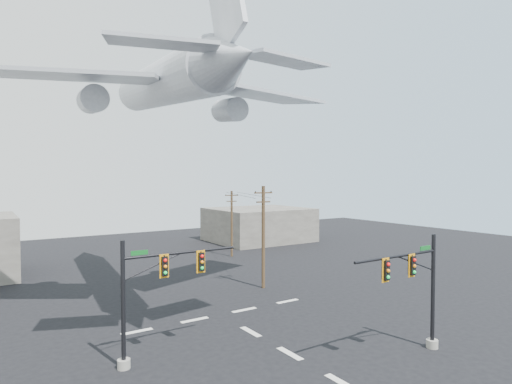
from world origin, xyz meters
TOP-DOWN VIEW (x-y plane):
  - ground at (0.00, 0.00)m, footprint 120.00×120.00m
  - lane_markings at (0.00, 5.33)m, footprint 14.00×21.20m
  - signal_mast_near at (5.93, 0.11)m, footprint 6.67×0.72m
  - signal_mast_far at (-6.80, 7.17)m, footprint 6.79×0.72m
  - utility_pole_a at (6.71, 16.41)m, footprint 1.80×0.30m
  - utility_pole_b at (11.91, 30.88)m, footprint 1.59×0.60m
  - power_lines at (9.31, 23.64)m, footprint 6.75×14.48m
  - airliner at (-2.24, 16.55)m, footprint 28.85×30.53m
  - building_right at (22.00, 40.00)m, footprint 14.00×12.00m

SIDE VIEW (x-z plane):
  - ground at x=0.00m, z-range 0.00..0.00m
  - lane_markings at x=0.00m, z-range 0.01..0.01m
  - building_right at x=22.00m, z-range 0.00..5.00m
  - signal_mast_near at x=5.93m, z-range 0.26..6.80m
  - signal_mast_far at x=-6.80m, z-range 0.27..6.85m
  - utility_pole_b at x=11.91m, z-range 0.19..8.27m
  - utility_pole_a at x=6.71m, z-range 0.21..9.21m
  - power_lines at x=9.31m, z-range 7.91..7.94m
  - airliner at x=-2.24m, z-range 12.83..20.76m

